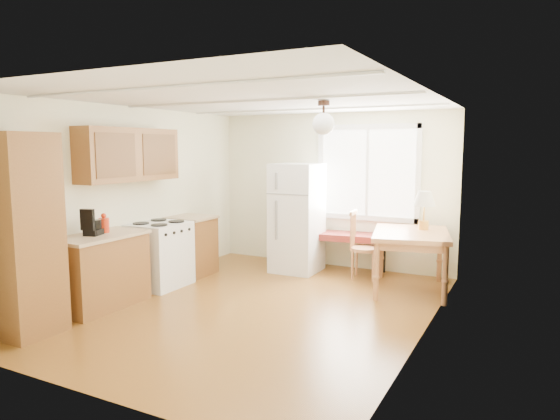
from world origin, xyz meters
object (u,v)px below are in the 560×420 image
Objects in this scene: dining_table at (411,239)px; chair at (359,240)px; refrigerator at (297,218)px; bench at (347,237)px.

dining_table is 1.47× the size of chair.
chair is (1.01, 0.02, -0.27)m from refrigerator.
refrigerator is 1.14× the size of dining_table.
chair is at bearing -55.28° from bench.
refrigerator reaches higher than dining_table.
dining_table is at bearing -9.20° from refrigerator.
dining_table reaches higher than bench.
bench is at bearing 124.82° from chair.
chair is at bearing 0.11° from refrigerator.
refrigerator is 0.85m from bench.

